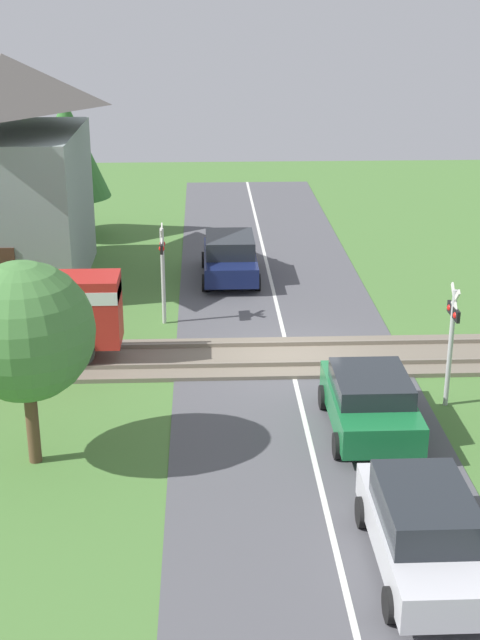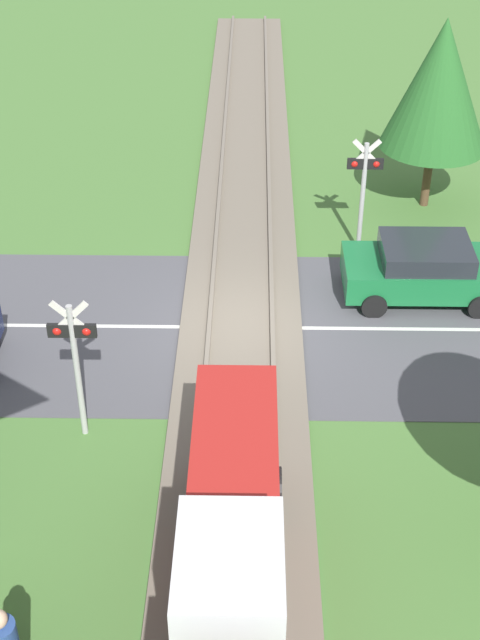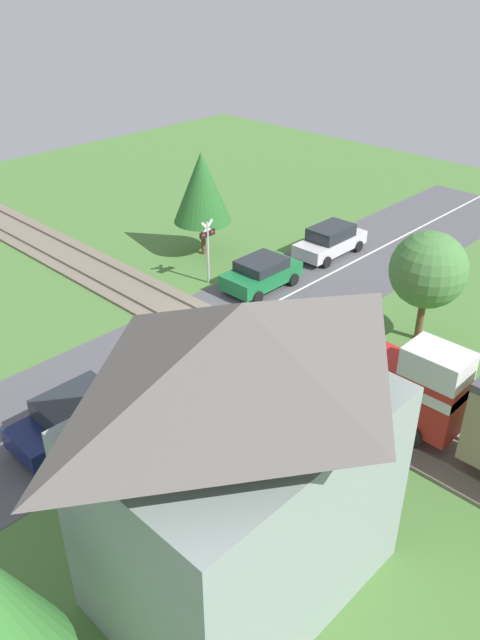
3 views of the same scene
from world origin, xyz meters
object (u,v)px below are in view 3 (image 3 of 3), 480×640
car_behind_queue (330,240)px  crossing_signal_east_approach (224,355)px  car_far_side (78,415)px  car_near_crossing (261,273)px  station_building (242,463)px  pedestrian_by_station (360,468)px  crossing_signal_west_approach (208,243)px

car_behind_queue → crossing_signal_east_approach: size_ratio=1.35×
car_far_side → crossing_signal_east_approach: 5.04m
car_near_crossing → station_building: (11.98, 10.30, 3.00)m
car_near_crossing → station_building: 16.08m
car_near_crossing → car_behind_queue: (-5.26, 0.00, 0.04)m
car_near_crossing → crossing_signal_east_approach: size_ratio=1.22×
car_behind_queue → station_building: bearing=30.9°
crossing_signal_east_approach → pedestrian_by_station: 5.71m
car_far_side → station_building: bearing=88.3°
car_far_side → car_behind_queue: same height
station_building → pedestrian_by_station: (-4.47, 0.33, -2.97)m
car_behind_queue → station_building: station_building is taller
car_far_side → crossing_signal_east_approach: size_ratio=1.35×
pedestrian_by_station → crossing_signal_west_approach: bearing=-115.8°
car_near_crossing → car_far_side: (11.76, 2.88, 0.04)m
crossing_signal_west_approach → pedestrian_by_station: crossing_signal_west_approach is taller
car_near_crossing → crossing_signal_west_approach: 2.82m
car_near_crossing → pedestrian_by_station: size_ratio=2.15×
car_near_crossing → crossing_signal_west_approach: crossing_signal_west_approach is taller
crossing_signal_west_approach → station_building: size_ratio=0.40×
car_near_crossing → pedestrian_by_station: 13.02m
car_near_crossing → car_far_side: size_ratio=0.90×
crossing_signal_east_approach → crossing_signal_west_approach: bearing=-130.0°
car_behind_queue → station_building: size_ratio=0.55×
car_behind_queue → pedestrian_by_station: bearing=39.8°
crossing_signal_west_approach → crossing_signal_east_approach: size_ratio=1.00×
station_building → pedestrian_by_station: bearing=175.7°
crossing_signal_east_approach → station_building: station_building is taller
crossing_signal_west_approach → station_building: bearing=49.5°
car_far_side → pedestrian_by_station: (-4.25, 7.76, -0.01)m
pedestrian_by_station → crossing_signal_east_approach: bearing=-91.5°
car_near_crossing → crossing_signal_east_approach: 9.02m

